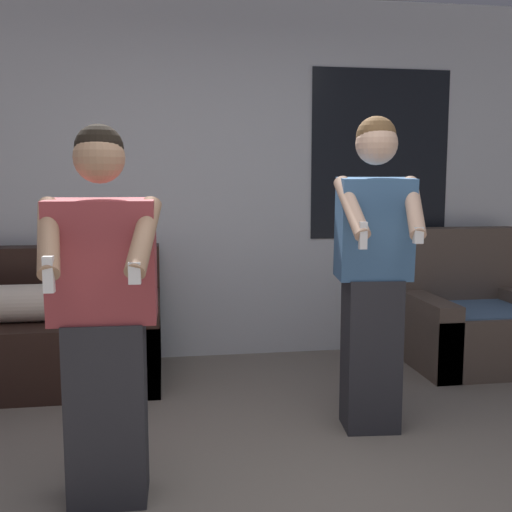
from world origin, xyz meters
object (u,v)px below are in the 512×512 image
at_px(person_left, 104,319).
at_px(armchair, 471,321).
at_px(person_right, 373,272).
at_px(couch, 28,336).

bearing_deg(person_left, armchair, 32.51).
relative_size(armchair, person_left, 0.63).
distance_m(person_left, person_right, 1.45).
distance_m(couch, person_right, 2.33).
height_order(person_left, person_right, person_right).
distance_m(armchair, person_right, 1.65).
bearing_deg(couch, person_left, -67.79).
relative_size(person_left, person_right, 0.94).
distance_m(couch, person_left, 1.80).
xyz_separation_m(couch, person_right, (2.00, -1.07, 0.54)).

